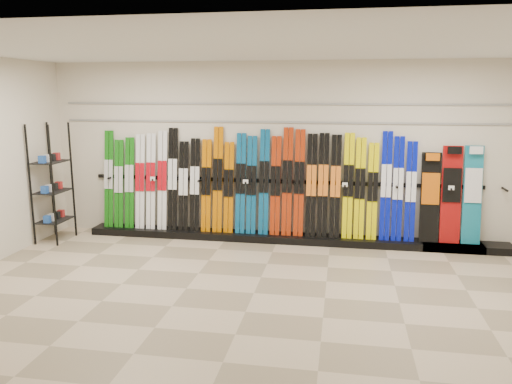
# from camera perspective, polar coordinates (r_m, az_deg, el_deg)

# --- Properties ---
(floor) EXTENTS (8.00, 8.00, 0.00)m
(floor) POSITION_cam_1_polar(r_m,az_deg,el_deg) (6.42, -0.24, -11.48)
(floor) COLOR gray
(floor) RESTS_ON ground
(back_wall) EXTENTS (8.00, 0.00, 8.00)m
(back_wall) POSITION_cam_1_polar(r_m,az_deg,el_deg) (8.45, 2.74, 4.60)
(back_wall) COLOR beige
(back_wall) RESTS_ON floor
(ceiling) EXTENTS (8.00, 8.00, 0.00)m
(ceiling) POSITION_cam_1_polar(r_m,az_deg,el_deg) (5.94, -0.26, 16.28)
(ceiling) COLOR silver
(ceiling) RESTS_ON back_wall
(ski_rack_base) EXTENTS (8.00, 0.40, 0.12)m
(ski_rack_base) POSITION_cam_1_polar(r_m,az_deg,el_deg) (8.50, 3.97, -5.30)
(ski_rack_base) COLOR black
(ski_rack_base) RESTS_ON floor
(skis) EXTENTS (5.36, 0.26, 1.80)m
(skis) POSITION_cam_1_polar(r_m,az_deg,el_deg) (8.44, -0.37, 0.87)
(skis) COLOR #126A0F
(skis) RESTS_ON ski_rack_base
(snowboards) EXTENTS (0.93, 0.24, 1.55)m
(snowboards) POSITION_cam_1_polar(r_m,az_deg,el_deg) (8.52, 21.41, -0.39)
(snowboards) COLOR black
(snowboards) RESTS_ON ski_rack_base
(accessory_rack) EXTENTS (0.40, 0.60, 1.99)m
(accessory_rack) POSITION_cam_1_polar(r_m,az_deg,el_deg) (9.04, -22.29, 0.97)
(accessory_rack) COLOR black
(accessory_rack) RESTS_ON floor
(slatwall_rail_0) EXTENTS (7.60, 0.02, 0.03)m
(slatwall_rail_0) POSITION_cam_1_polar(r_m,az_deg,el_deg) (8.38, 2.75, 7.98)
(slatwall_rail_0) COLOR gray
(slatwall_rail_0) RESTS_ON back_wall
(slatwall_rail_1) EXTENTS (7.60, 0.02, 0.03)m
(slatwall_rail_1) POSITION_cam_1_polar(r_m,az_deg,el_deg) (8.37, 2.77, 10.03)
(slatwall_rail_1) COLOR gray
(slatwall_rail_1) RESTS_ON back_wall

